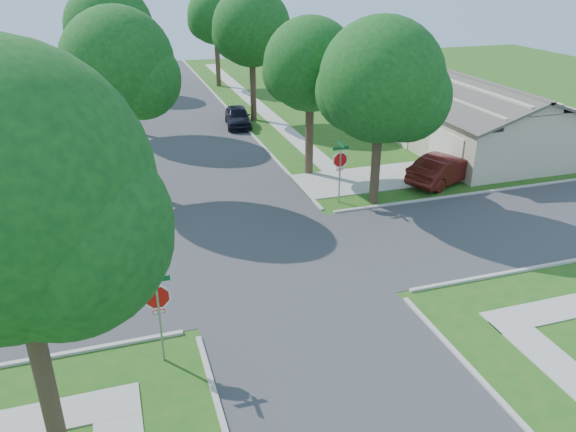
% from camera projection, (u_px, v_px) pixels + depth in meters
% --- Properties ---
extents(ground, '(100.00, 100.00, 0.00)m').
position_uv_depth(ground, '(273.00, 261.00, 21.81)').
color(ground, '#1E5517').
rests_on(ground, ground).
extents(road_ns, '(7.00, 100.00, 0.02)m').
position_uv_depth(road_ns, '(273.00, 261.00, 21.81)').
color(road_ns, '#333335').
rests_on(road_ns, ground).
extents(sidewalk_ne, '(1.20, 40.00, 0.04)m').
position_uv_depth(sidewalk_ne, '(255.00, 103.00, 46.04)').
color(sidewalk_ne, '#9E9B91').
rests_on(sidewalk_ne, ground).
extents(sidewalk_nw, '(1.20, 40.00, 0.04)m').
position_uv_depth(sidewalk_nw, '(100.00, 115.00, 42.65)').
color(sidewalk_nw, '#9E9B91').
rests_on(sidewalk_nw, ground).
extents(driveway, '(8.80, 3.60, 0.05)m').
position_uv_depth(driveway, '(377.00, 178.00, 30.15)').
color(driveway, '#9E9B91').
rests_on(driveway, ground).
extents(stop_sign_sw, '(1.05, 0.80, 2.98)m').
position_uv_depth(stop_sign_sw, '(158.00, 301.00, 15.59)').
color(stop_sign_sw, gray).
rests_on(stop_sign_sw, ground).
extents(stop_sign_ne, '(1.05, 0.80, 2.98)m').
position_uv_depth(stop_sign_ne, '(340.00, 162.00, 26.35)').
color(stop_sign_ne, gray).
rests_on(stop_sign_ne, ground).
extents(tree_e_near, '(4.97, 4.80, 8.28)m').
position_uv_depth(tree_e_near, '(311.00, 69.00, 28.60)').
color(tree_e_near, '#38281C').
rests_on(tree_e_near, ground).
extents(tree_e_mid, '(5.59, 5.40, 9.21)m').
position_uv_depth(tree_e_mid, '(252.00, 31.00, 38.75)').
color(tree_e_mid, '#38281C').
rests_on(tree_e_mid, ground).
extents(tree_e_far, '(5.17, 5.00, 8.72)m').
position_uv_depth(tree_e_far, '(216.00, 19.00, 50.14)').
color(tree_e_far, '#38281C').
rests_on(tree_e_far, ground).
extents(tree_w_near, '(5.38, 5.20, 8.97)m').
position_uv_depth(tree_w_near, '(120.00, 69.00, 25.80)').
color(tree_w_near, '#38281C').
rests_on(tree_w_near, ground).
extents(tree_w_mid, '(5.80, 5.60, 9.56)m').
position_uv_depth(tree_w_mid, '(111.00, 32.00, 36.05)').
color(tree_w_mid, '#38281C').
rests_on(tree_w_mid, ground).
extents(tree_w_far, '(4.76, 4.60, 8.04)m').
position_uv_depth(tree_w_far, '(107.00, 28.00, 47.72)').
color(tree_w_far, '#38281C').
rests_on(tree_w_far, ground).
extents(tree_sw_corner, '(6.21, 6.00, 9.55)m').
position_uv_depth(tree_sw_corner, '(9.00, 204.00, 11.09)').
color(tree_sw_corner, '#38281C').
rests_on(tree_sw_corner, ground).
extents(tree_ne_corner, '(5.80, 5.60, 8.66)m').
position_uv_depth(tree_ne_corner, '(382.00, 86.00, 24.91)').
color(tree_ne_corner, '#38281C').
rests_on(tree_ne_corner, ground).
extents(house_ne_near, '(8.42, 13.60, 4.23)m').
position_uv_depth(house_ne_near, '(468.00, 121.00, 35.16)').
color(house_ne_near, '#B7A890').
rests_on(house_ne_near, ground).
extents(house_ne_far, '(8.42, 13.60, 4.23)m').
position_uv_depth(house_ne_far, '(352.00, 72.00, 50.76)').
color(house_ne_far, '#B7A890').
rests_on(house_ne_far, ground).
extents(car_driveway, '(4.96, 3.37, 1.55)m').
position_uv_depth(car_driveway, '(445.00, 168.00, 29.32)').
color(car_driveway, '#4C120F').
rests_on(car_driveway, ground).
extents(car_curb_east, '(2.20, 4.32, 1.41)m').
position_uv_depth(car_curb_east, '(238.00, 116.00, 39.46)').
color(car_curb_east, black).
rests_on(car_curb_east, ground).
extents(car_curb_west, '(1.77, 4.23, 1.22)m').
position_uv_depth(car_curb_west, '(131.00, 84.00, 50.20)').
color(car_curb_west, black).
rests_on(car_curb_west, ground).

